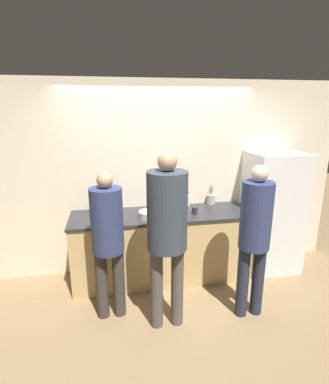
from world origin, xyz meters
name	(u,v)px	position (x,y,z in m)	size (l,w,h in m)	color
ground_plane	(167,293)	(0.00, 0.00, 0.00)	(14.00, 14.00, 0.00)	#8C704C
wall_back	(157,179)	(0.00, 0.74, 1.30)	(5.20, 0.06, 2.60)	beige
counter	(161,245)	(0.00, 0.40, 0.46)	(2.32, 0.72, 0.92)	tan
refrigerator	(272,212)	(1.57, 0.40, 0.83)	(0.73, 0.66, 1.67)	white
person_left	(108,235)	(-0.68, -0.29, 0.96)	(0.33, 0.33, 1.63)	#38332D
person_center	(167,225)	(-0.10, -0.54, 1.14)	(0.40, 0.40, 1.86)	#4C4742
person_right	(255,231)	(0.83, -0.54, 1.00)	(0.32, 0.32, 1.70)	#232838
fruit_bowl	(150,214)	(-0.17, 0.26, 0.97)	(0.27, 0.27, 0.13)	beige
utensil_crock	(211,199)	(0.76, 0.66, 0.99)	(0.12, 0.12, 0.27)	#ADA393
bottle_clear	(187,200)	(0.41, 0.63, 1.00)	(0.07, 0.07, 0.20)	silver
cup_black	(195,211)	(0.42, 0.29, 0.97)	(0.07, 0.07, 0.09)	#28282D
potted_plant	(95,204)	(-0.84, 0.56, 1.05)	(0.14, 0.14, 0.23)	beige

